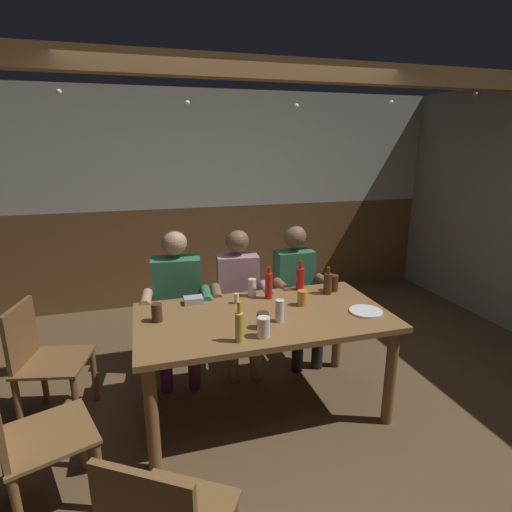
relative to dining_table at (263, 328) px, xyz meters
The scene contains 25 objects.
ground_plane 0.69m from the dining_table, 90.00° to the right, with size 7.03×7.03×0.00m, color brown.
back_wall_upper 2.68m from the dining_table, 90.00° to the left, with size 5.86×0.12×1.36m, color beige.
back_wall_wainscot 2.39m from the dining_table, 90.00° to the left, with size 5.86×0.12×1.19m, color brown.
ceiling_beam 1.88m from the dining_table, 90.00° to the left, with size 5.27×0.14×0.16m, color brown.
dining_table is the anchor object (origin of this frame).
person_0 0.89m from the dining_table, 127.30° to the left, with size 0.57×0.56×1.25m.
person_1 0.70m from the dining_table, 90.66° to the left, with size 0.52×0.55×1.23m.
person_2 0.88m from the dining_table, 52.35° to the left, with size 0.49×0.51×1.24m.
chair_empty_near_right 1.57m from the dining_table, 167.63° to the left, with size 0.52×0.52×0.88m.
chair_empty_far_end 1.52m from the dining_table, 160.00° to the right, with size 0.56×0.56×0.88m.
table_candle 0.32m from the dining_table, 118.06° to the left, with size 0.04×0.04×0.08m, color #F9E08C.
condiment_caddy 0.58m from the dining_table, 142.29° to the left, with size 0.14×0.10×0.05m, color #B2B7BC.
plate_0 0.74m from the dining_table, 13.48° to the right, with size 0.23×0.23×0.01m, color white.
bottle_0 0.63m from the dining_table, 42.34° to the left, with size 0.07×0.07×0.25m.
bottle_1 0.48m from the dining_table, 127.02° to the right, with size 0.05×0.05×0.26m.
bottle_2 0.69m from the dining_table, 21.91° to the left, with size 0.07×0.07×0.23m.
bottle_3 0.38m from the dining_table, 65.22° to the left, with size 0.06×0.06×0.26m.
pint_glass_0 0.24m from the dining_table, 63.36° to the right, with size 0.06×0.06×0.16m, color white.
pint_glass_1 0.77m from the dining_table, 23.26° to the left, with size 0.08×0.08×0.13m, color #4C2D19.
pint_glass_2 0.37m from the dining_table, 13.90° to the left, with size 0.07×0.07×0.11m, color gold.
pint_glass_3 0.27m from the dining_table, 108.44° to the right, with size 0.08×0.08×0.11m, color #4C2D19.
pint_glass_4 0.75m from the dining_table, behind, with size 0.07×0.07×0.13m, color #4C2D19.
pint_glass_5 0.41m from the dining_table, 87.07° to the left, with size 0.06×0.06×0.14m, color white.
pint_glass_6 0.38m from the dining_table, 107.03° to the right, with size 0.08×0.08×0.13m, color white.
string_lights 1.68m from the dining_table, 90.00° to the left, with size 4.14×0.04×0.17m.
Camera 1 is at (-0.78, -2.32, 1.93)m, focal length 28.17 mm.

